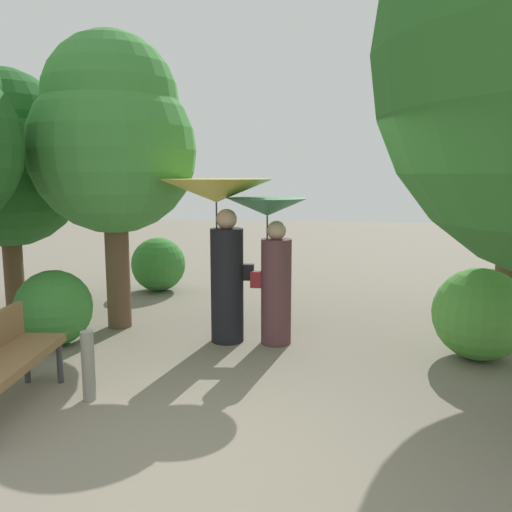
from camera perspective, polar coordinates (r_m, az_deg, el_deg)
The scene contains 10 objects.
ground_plane at distance 4.29m, azimuth -5.09°, elevation -20.49°, with size 40.00×40.00×0.00m, color gray.
person_left at distance 6.52m, azimuth -3.92°, elevation 3.87°, with size 1.40×1.40×2.04m.
person_right at distance 6.45m, azimuth 1.69°, elevation 0.96°, with size 0.99×0.99×1.81m.
tree_near_left at distance 7.38m, azimuth -15.24°, elevation 12.47°, with size 2.20×2.20×3.93m.
tree_mid_left at distance 8.79m, azimuth -25.41°, elevation 9.53°, with size 2.28×2.28×3.64m.
bush_path_left at distance 6.54m, azimuth 23.02°, elevation -5.78°, with size 1.06×1.06×1.06m, color #4C9338.
bush_path_right at distance 6.99m, azimuth -21.00°, elevation -5.26°, with size 0.94×0.94×0.94m, color #387F33.
bush_behind_bench at distance 9.71m, azimuth -10.49°, elevation -0.88°, with size 0.97×0.97×0.97m, color #387F33.
bush_far_side at distance 8.88m, azimuth 21.34°, elevation -3.81°, with size 0.50×0.50×0.50m, color #4C9338.
path_marker_post at distance 5.26m, azimuth -17.66°, elevation -11.23°, with size 0.12×0.12×0.66m, color gray.
Camera 1 is at (0.77, -3.66, 2.10)m, focal length 37.06 mm.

